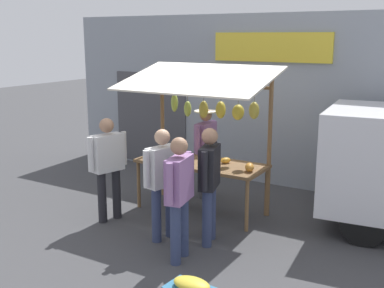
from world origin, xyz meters
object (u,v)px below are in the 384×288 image
Objects in this scene: shopper_with_ponytail at (108,162)px; shopper_in_striped_shirt at (209,177)px; shopper_in_grey_tee at (179,190)px; vendor_with_sunhat at (206,145)px; market_stall at (204,123)px; shopper_with_shopping_bag at (163,176)px.

shopper_in_striped_shirt reaches higher than shopper_with_ponytail.
shopper_with_ponytail is at bearing 60.86° from shopper_in_grey_tee.
shopper_in_striped_shirt reaches higher than vendor_with_sunhat.
shopper_in_grey_tee is at bearing 109.62° from market_stall.
market_stall reaches higher than shopper_with_shopping_bag.
shopper_in_grey_tee is 0.99× the size of shopper_in_striped_shirt.
shopper_with_ponytail is (0.74, 1.87, 0.01)m from vendor_with_sunhat.
shopper_with_ponytail is 1.02× the size of shopper_with_shopping_bag.
shopper_with_shopping_bag is at bearing 10.12° from vendor_with_sunhat.
vendor_with_sunhat is at bearing 12.38° from shopper_in_grey_tee.
shopper_with_ponytail is at bearing 45.78° from market_stall.
market_stall is 1.50× the size of vendor_with_sunhat.
vendor_with_sunhat is 2.08m from shopper_with_shopping_bag.
shopper_in_striped_shirt is (-1.08, 1.80, 0.01)m from vendor_with_sunhat.
shopper_with_ponytail is (1.12, 1.15, -0.55)m from market_stall.
market_stall is at bearing 15.53° from shopper_with_shopping_bag.
shopper_in_grey_tee reaches higher than vendor_with_sunhat.
market_stall is 1.44m from shopper_with_shopping_bag.
market_stall is at bearing 25.82° from vendor_with_sunhat.
market_stall is 1.46× the size of shopper_in_striped_shirt.
shopper_in_striped_shirt is at bearing -71.88° from shopper_with_ponytail.
shopper_in_striped_shirt is 1.02× the size of shopper_with_shopping_bag.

